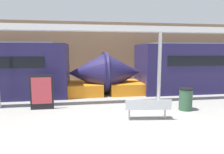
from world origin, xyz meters
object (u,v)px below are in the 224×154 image
object	(u,v)px
bench_near	(148,107)
trash_bin	(186,99)
poster_board	(42,92)
support_column_near	(159,68)

from	to	relation	value
bench_near	trash_bin	xyz separation A→B (m)	(2.14, 0.97, -0.01)
trash_bin	poster_board	bearing A→B (deg)	170.41
bench_near	poster_board	distance (m)	4.83
bench_near	support_column_near	bearing A→B (deg)	66.91
bench_near	poster_board	size ratio (longest dim) A/B	1.13
trash_bin	support_column_near	distance (m)	2.19
support_column_near	bench_near	bearing A→B (deg)	-119.83
support_column_near	trash_bin	bearing A→B (deg)	-68.54
trash_bin	poster_board	distance (m)	6.59
bench_near	trash_bin	world-z (taller)	trash_bin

